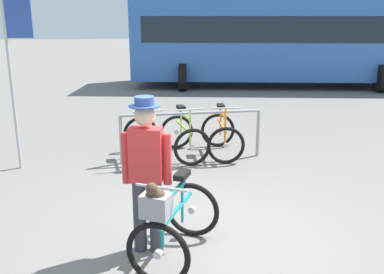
{
  "coord_description": "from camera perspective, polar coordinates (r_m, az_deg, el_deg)",
  "views": [
    {
      "loc": [
        -0.63,
        -4.52,
        2.54
      ],
      "look_at": [
        -0.25,
        0.83,
        1.0
      ],
      "focal_mm": 40.87,
      "sensor_mm": 36.0,
      "label": 1
    }
  ],
  "objects": [
    {
      "name": "banner_flag",
      "position": [
        7.51,
        -22.17,
        12.49
      ],
      "size": [
        0.45,
        0.05,
        3.2
      ],
      "color": "#B2B2B7",
      "rests_on": "ground"
    },
    {
      "name": "ground_plane",
      "position": [
        5.23,
        3.48,
        -13.11
      ],
      "size": [
        80.0,
        80.0,
        0.0
      ],
      "primitive_type": "plane",
      "color": "slate"
    },
    {
      "name": "featured_bicycle",
      "position": [
        4.53,
        -2.6,
        -10.95
      ],
      "size": [
        1.02,
        1.26,
        1.09
      ],
      "color": "black",
      "rests_on": "ground"
    },
    {
      "name": "racked_bike_blue",
      "position": [
        7.8,
        -6.15,
        -0.27
      ],
      "size": [
        0.86,
        1.2,
        0.97
      ],
      "color": "black",
      "rests_on": "ground"
    },
    {
      "name": "person_with_featured_bike",
      "position": [
        4.62,
        -5.97,
        -4.22
      ],
      "size": [
        0.52,
        0.32,
        1.72
      ],
      "color": "#383842",
      "rests_on": "ground"
    },
    {
      "name": "racked_bike_orange",
      "position": [
        8.0,
        3.9,
        0.21
      ],
      "size": [
        0.67,
        1.09,
        0.97
      ],
      "color": "black",
      "rests_on": "ground"
    },
    {
      "name": "bike_rack_rail",
      "position": [
        7.65,
        -0.09,
        1.59
      ],
      "size": [
        2.5,
        0.3,
        0.88
      ],
      "color": "#99999E",
      "rests_on": "ground"
    },
    {
      "name": "bus_distant",
      "position": [
        15.94,
        11.08,
        12.82
      ],
      "size": [
        10.22,
        4.13,
        3.08
      ],
      "color": "#3366B7",
      "rests_on": "ground"
    },
    {
      "name": "racked_bike_lime",
      "position": [
        7.87,
        -1.06,
        -0.03
      ],
      "size": [
        0.89,
        1.22,
        0.97
      ],
      "color": "black",
      "rests_on": "ground"
    }
  ]
}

